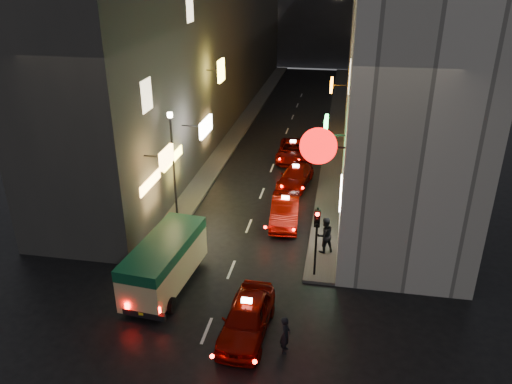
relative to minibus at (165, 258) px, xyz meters
The scene contains 13 objects.
building_left 28.86m from the minibus, 101.17° to the left, with size 7.63×52.00×18.00m.
building_right 30.26m from the minibus, 68.81° to the left, with size 7.96×52.00×18.00m.
sidewalk_left 27.43m from the minibus, 93.45° to the left, with size 1.50×52.00×0.15m, color #4A4845.
sidewalk_right 28.22m from the minibus, 75.93° to the left, with size 1.50×52.00×0.15m, color #4A4845.
minibus is the anchor object (origin of this frame).
taxi_near 4.94m from the minibus, 30.40° to the right, with size 2.44×5.53×1.90m.
taxi_second 8.54m from the minibus, 57.76° to the left, with size 2.54×5.46×1.86m.
taxi_third 13.42m from the minibus, 70.02° to the left, with size 2.60×4.95×1.67m.
taxi_far 17.83m from the minibus, 77.50° to the left, with size 2.12×5.00×1.75m.
pedestrian_crossing 6.73m from the minibus, 29.01° to the right, with size 0.59×0.38×1.78m, color black.
pedestrian_sidewalk 8.05m from the minibus, 30.62° to the left, with size 0.81×0.51×2.15m, color black.
traffic_light 6.95m from the minibus, 15.36° to the left, with size 0.26×0.43×3.50m.
lamp_post 6.91m from the minibus, 104.16° to the left, with size 0.28×0.28×6.22m.
Camera 1 is at (4.78, -11.38, 13.46)m, focal length 35.00 mm.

